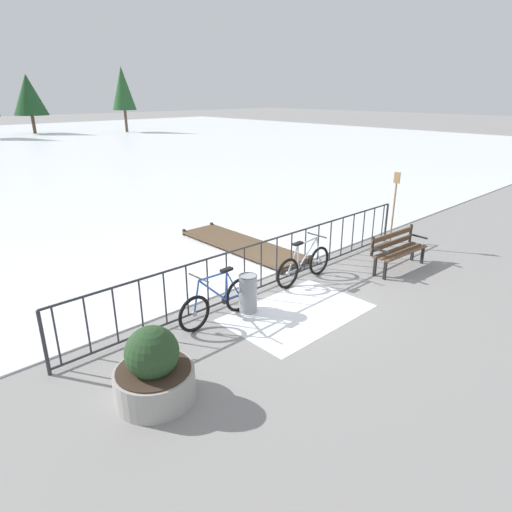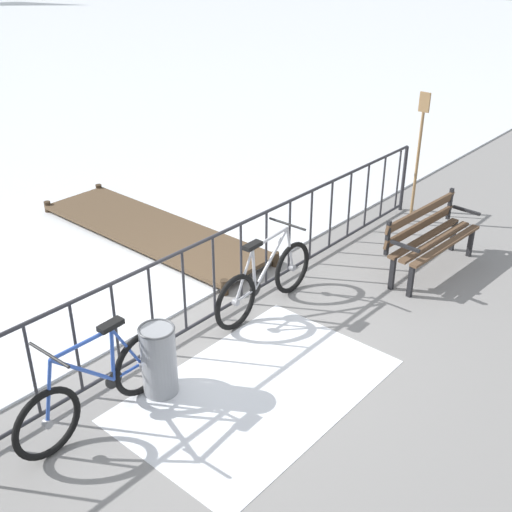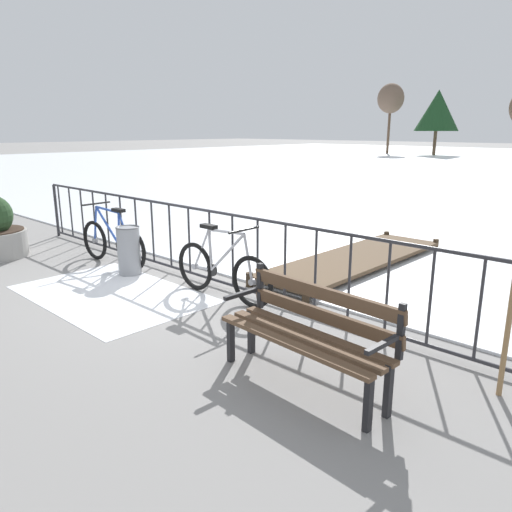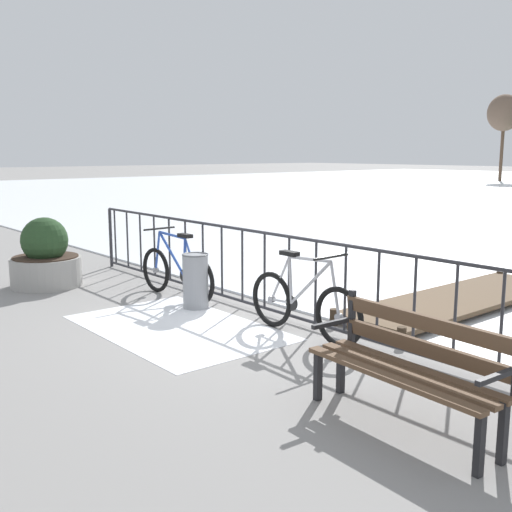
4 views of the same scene
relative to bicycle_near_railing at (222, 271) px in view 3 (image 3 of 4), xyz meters
name	(u,v)px [view 3 (image 3 of 4)]	position (x,y,z in m)	size (l,w,h in m)	color
ground_plane	(201,281)	(-0.78, 0.29, -0.37)	(160.00, 160.00, 0.00)	gray
snow_patch	(111,294)	(-1.19, -0.91, -0.36)	(2.67, 1.71, 0.01)	white
railing_fence	(199,243)	(-0.78, 0.29, 0.19)	(9.06, 0.06, 1.07)	#2D2D33
bicycle_near_railing	(222,271)	(0.00, 0.00, 0.00)	(1.71, 0.52, 0.97)	black
bicycle_second	(113,243)	(-2.46, -0.11, 0.00)	(1.71, 0.52, 0.97)	black
park_bench	(310,327)	(2.14, -0.97, 0.14)	(1.62, 0.57, 0.89)	brown
trash_bin	(129,250)	(-1.82, -0.21, 0.00)	(0.35, 0.35, 0.73)	gray
wooden_dock	(355,259)	(0.42, 2.52, -0.25)	(1.10, 3.96, 0.20)	brown
tree_far_west	(438,111)	(-13.47, 36.95, 3.28)	(3.59, 3.59, 5.32)	brown
tree_extra	(391,99)	(-17.56, 36.45, 4.34)	(2.29, 2.29, 6.01)	brown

